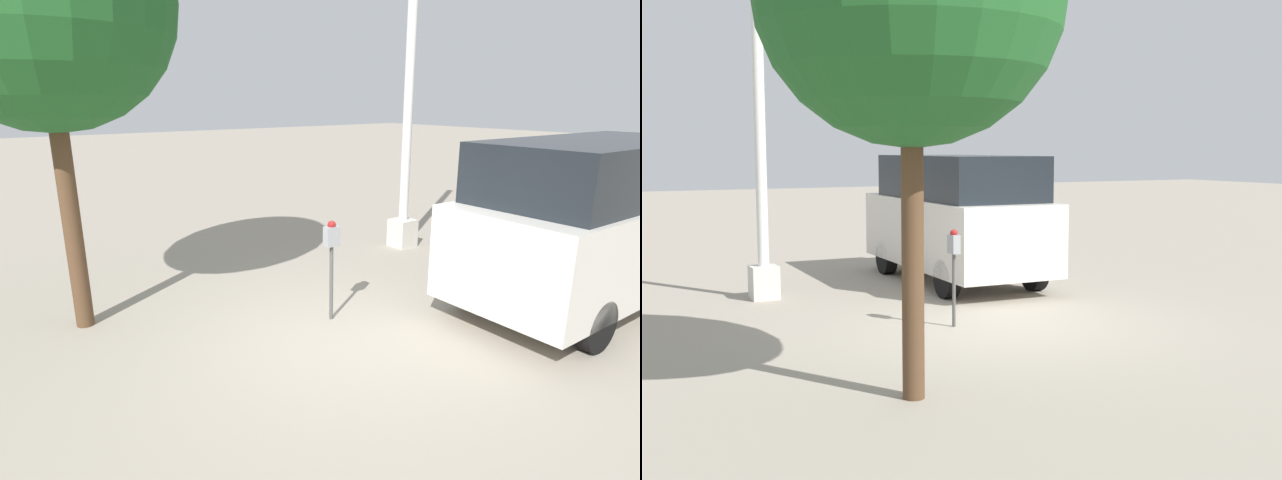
% 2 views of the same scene
% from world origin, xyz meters
% --- Properties ---
extents(ground_plane, '(80.00, 80.00, 0.00)m').
position_xyz_m(ground_plane, '(0.00, 0.00, 0.00)').
color(ground_plane, gray).
extents(parking_meter_near, '(0.20, 0.11, 1.37)m').
position_xyz_m(parking_meter_near, '(0.36, 0.49, 1.01)').
color(parking_meter_near, '#4C4C4C').
rests_on(parking_meter_near, ground).
extents(lamp_post, '(0.44, 0.44, 6.06)m').
position_xyz_m(lamp_post, '(3.63, 2.39, 2.18)').
color(lamp_post, beige).
rests_on(lamp_post, ground).
extents(parked_van, '(4.71, 1.99, 2.35)m').
position_xyz_m(parked_van, '(3.73, -1.21, 1.24)').
color(parked_van, beige).
rests_on(parked_van, ground).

